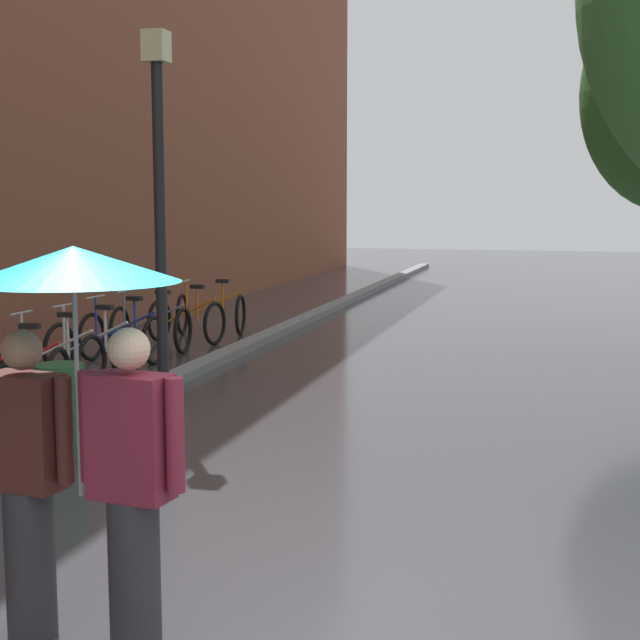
{
  "coord_description": "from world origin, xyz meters",
  "views": [
    {
      "loc": [
        1.56,
        -4.38,
        2.29
      ],
      "look_at": [
        -0.32,
        2.75,
        1.35
      ],
      "focal_mm": 52.45,
      "sensor_mm": 36.0,
      "label": 1
    }
  ],
  "objects_px": {
    "parked_bicycle_5": "(123,337)",
    "parked_bicycle_8": "(211,313)",
    "parked_bicycle_3": "(54,359)",
    "parked_bicycle_6": "(151,328)",
    "parked_bicycle_4": "(93,349)",
    "litter_bin": "(61,411)",
    "couple_under_umbrella": "(77,389)",
    "parked_bicycle_7": "(187,320)",
    "parked_bicycle_2": "(14,375)",
    "street_lamp_post": "(159,193)"
  },
  "relations": [
    {
      "from": "parked_bicycle_6",
      "to": "parked_bicycle_7",
      "type": "distance_m",
      "value": 1.02
    },
    {
      "from": "street_lamp_post",
      "to": "parked_bicycle_4",
      "type": "bearing_deg",
      "value": 135.96
    },
    {
      "from": "parked_bicycle_3",
      "to": "parked_bicycle_8",
      "type": "xyz_separation_m",
      "value": [
        0.14,
        4.89,
        0.0
      ]
    },
    {
      "from": "couple_under_umbrella",
      "to": "parked_bicycle_3",
      "type": "bearing_deg",
      "value": 121.78
    },
    {
      "from": "parked_bicycle_4",
      "to": "parked_bicycle_6",
      "type": "distance_m",
      "value": 2.02
    },
    {
      "from": "parked_bicycle_2",
      "to": "parked_bicycle_7",
      "type": "relative_size",
      "value": 1.01
    },
    {
      "from": "parked_bicycle_2",
      "to": "parked_bicycle_6",
      "type": "bearing_deg",
      "value": 92.65
    },
    {
      "from": "parked_bicycle_5",
      "to": "parked_bicycle_7",
      "type": "distance_m",
      "value": 1.94
    },
    {
      "from": "parked_bicycle_2",
      "to": "parked_bicycle_3",
      "type": "height_order",
      "value": "same"
    },
    {
      "from": "parked_bicycle_6",
      "to": "parked_bicycle_7",
      "type": "bearing_deg",
      "value": 81.35
    },
    {
      "from": "parked_bicycle_7",
      "to": "parked_bicycle_3",
      "type": "bearing_deg",
      "value": -91.63
    },
    {
      "from": "parked_bicycle_6",
      "to": "litter_bin",
      "type": "distance_m",
      "value": 5.83
    },
    {
      "from": "parked_bicycle_3",
      "to": "parked_bicycle_6",
      "type": "distance_m",
      "value": 2.86
    },
    {
      "from": "litter_bin",
      "to": "couple_under_umbrella",
      "type": "bearing_deg",
      "value": -58.12
    },
    {
      "from": "parked_bicycle_6",
      "to": "parked_bicycle_3",
      "type": "bearing_deg",
      "value": -89.12
    },
    {
      "from": "parked_bicycle_3",
      "to": "parked_bicycle_7",
      "type": "distance_m",
      "value": 3.87
    },
    {
      "from": "parked_bicycle_2",
      "to": "parked_bicycle_4",
      "type": "xyz_separation_m",
      "value": [
        -0.07,
        1.9,
        0.0
      ]
    },
    {
      "from": "parked_bicycle_3",
      "to": "couple_under_umbrella",
      "type": "xyz_separation_m",
      "value": [
        3.65,
        -5.89,
        0.98
      ]
    },
    {
      "from": "parked_bicycle_2",
      "to": "couple_under_umbrella",
      "type": "xyz_separation_m",
      "value": [
        3.51,
        -4.82,
        0.98
      ]
    },
    {
      "from": "parked_bicycle_8",
      "to": "couple_under_umbrella",
      "type": "xyz_separation_m",
      "value": [
        3.51,
        -10.77,
        0.98
      ]
    },
    {
      "from": "parked_bicycle_4",
      "to": "parked_bicycle_6",
      "type": "height_order",
      "value": "same"
    },
    {
      "from": "parked_bicycle_3",
      "to": "parked_bicycle_6",
      "type": "relative_size",
      "value": 0.98
    },
    {
      "from": "parked_bicycle_3",
      "to": "street_lamp_post",
      "type": "distance_m",
      "value": 2.85
    },
    {
      "from": "parked_bicycle_2",
      "to": "parked_bicycle_8",
      "type": "distance_m",
      "value": 5.95
    },
    {
      "from": "parked_bicycle_2",
      "to": "litter_bin",
      "type": "relative_size",
      "value": 1.38
    },
    {
      "from": "parked_bicycle_6",
      "to": "parked_bicycle_8",
      "type": "bearing_deg",
      "value": 84.9
    },
    {
      "from": "parked_bicycle_6",
      "to": "parked_bicycle_4",
      "type": "bearing_deg",
      "value": -86.82
    },
    {
      "from": "parked_bicycle_2",
      "to": "litter_bin",
      "type": "height_order",
      "value": "parked_bicycle_2"
    },
    {
      "from": "couple_under_umbrella",
      "to": "litter_bin",
      "type": "distance_m",
      "value": 3.85
    },
    {
      "from": "parked_bicycle_2",
      "to": "street_lamp_post",
      "type": "xyz_separation_m",
      "value": [
        1.7,
        0.19,
        2.0
      ]
    },
    {
      "from": "litter_bin",
      "to": "street_lamp_post",
      "type": "bearing_deg",
      "value": 84.84
    },
    {
      "from": "parked_bicycle_2",
      "to": "parked_bicycle_8",
      "type": "height_order",
      "value": "same"
    },
    {
      "from": "parked_bicycle_5",
      "to": "parked_bicycle_8",
      "type": "relative_size",
      "value": 0.97
    },
    {
      "from": "parked_bicycle_2",
      "to": "couple_under_umbrella",
      "type": "relative_size",
      "value": 0.57
    },
    {
      "from": "couple_under_umbrella",
      "to": "street_lamp_post",
      "type": "relative_size",
      "value": 0.51
    },
    {
      "from": "parked_bicycle_3",
      "to": "parked_bicycle_4",
      "type": "relative_size",
      "value": 0.96
    },
    {
      "from": "parked_bicycle_3",
      "to": "parked_bicycle_5",
      "type": "bearing_deg",
      "value": 91.58
    },
    {
      "from": "parked_bicycle_5",
      "to": "litter_bin",
      "type": "bearing_deg",
      "value": -69.64
    },
    {
      "from": "parked_bicycle_4",
      "to": "parked_bicycle_7",
      "type": "xyz_separation_m",
      "value": [
        0.04,
        3.03,
        0.0
      ]
    },
    {
      "from": "parked_bicycle_8",
      "to": "street_lamp_post",
      "type": "distance_m",
      "value": 6.33
    },
    {
      "from": "parked_bicycle_6",
      "to": "street_lamp_post",
      "type": "xyz_separation_m",
      "value": [
        1.88,
        -3.73,
        2.0
      ]
    },
    {
      "from": "parked_bicycle_2",
      "to": "parked_bicycle_6",
      "type": "distance_m",
      "value": 3.93
    },
    {
      "from": "parked_bicycle_7",
      "to": "parked_bicycle_8",
      "type": "relative_size",
      "value": 0.99
    },
    {
      "from": "parked_bicycle_3",
      "to": "parked_bicycle_5",
      "type": "relative_size",
      "value": 0.97
    },
    {
      "from": "parked_bicycle_7",
      "to": "couple_under_umbrella",
      "type": "relative_size",
      "value": 0.56
    },
    {
      "from": "parked_bicycle_7",
      "to": "litter_bin",
      "type": "height_order",
      "value": "parked_bicycle_7"
    },
    {
      "from": "parked_bicycle_2",
      "to": "parked_bicycle_7",
      "type": "height_order",
      "value": "same"
    },
    {
      "from": "parked_bicycle_4",
      "to": "parked_bicycle_7",
      "type": "distance_m",
      "value": 3.03
    },
    {
      "from": "parked_bicycle_6",
      "to": "litter_bin",
      "type": "bearing_deg",
      "value": -72.87
    },
    {
      "from": "parked_bicycle_8",
      "to": "street_lamp_post",
      "type": "xyz_separation_m",
      "value": [
        1.7,
        -5.76,
        2.0
      ]
    }
  ]
}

